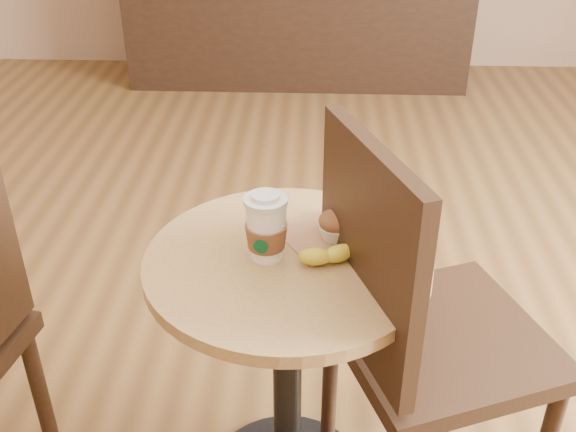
{
  "coord_description": "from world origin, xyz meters",
  "views": [
    {
      "loc": [
        0.13,
        -1.32,
        1.58
      ],
      "look_at": [
        0.08,
        -0.07,
        0.83
      ],
      "focal_mm": 42.0,
      "sensor_mm": 36.0,
      "label": 1
    }
  ],
  "objects_px": {
    "chair_right": "(416,327)",
    "banana": "(339,232)",
    "coffee_cup": "(266,229)",
    "muffin": "(335,225)",
    "cafe_table": "(287,344)"
  },
  "relations": [
    {
      "from": "coffee_cup",
      "to": "banana",
      "type": "distance_m",
      "value": 0.18
    },
    {
      "from": "cafe_table",
      "to": "banana",
      "type": "relative_size",
      "value": 2.77
    },
    {
      "from": "banana",
      "to": "chair_right",
      "type": "bearing_deg",
      "value": -1.84
    },
    {
      "from": "coffee_cup",
      "to": "muffin",
      "type": "relative_size",
      "value": 1.97
    },
    {
      "from": "coffee_cup",
      "to": "muffin",
      "type": "distance_m",
      "value": 0.17
    },
    {
      "from": "cafe_table",
      "to": "muffin",
      "type": "relative_size",
      "value": 9.54
    },
    {
      "from": "cafe_table",
      "to": "banana",
      "type": "bearing_deg",
      "value": 32.22
    },
    {
      "from": "cafe_table",
      "to": "chair_right",
      "type": "distance_m",
      "value": 0.3
    },
    {
      "from": "cafe_table",
      "to": "banana",
      "type": "xyz_separation_m",
      "value": [
        0.11,
        0.07,
        0.27
      ]
    },
    {
      "from": "chair_right",
      "to": "banana",
      "type": "height_order",
      "value": "chair_right"
    },
    {
      "from": "coffee_cup",
      "to": "banana",
      "type": "bearing_deg",
      "value": 34.92
    },
    {
      "from": "chair_right",
      "to": "cafe_table",
      "type": "bearing_deg",
      "value": 66.76
    },
    {
      "from": "cafe_table",
      "to": "chair_right",
      "type": "height_order",
      "value": "chair_right"
    },
    {
      "from": "chair_right",
      "to": "muffin",
      "type": "height_order",
      "value": "chair_right"
    },
    {
      "from": "cafe_table",
      "to": "coffee_cup",
      "type": "height_order",
      "value": "coffee_cup"
    }
  ]
}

